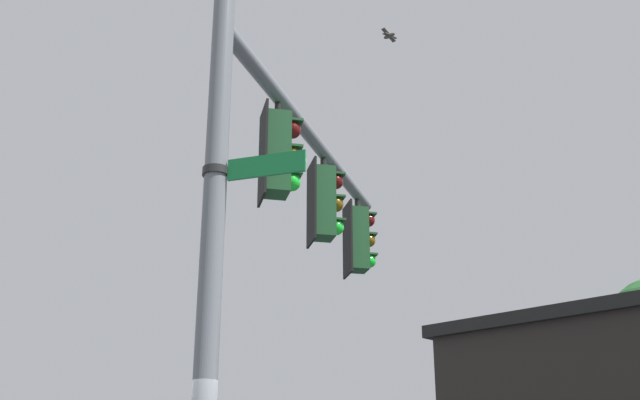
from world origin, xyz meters
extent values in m
cylinder|color=slate|center=(0.00, 0.00, 3.35)|extent=(0.23, 0.23, 6.71)
cylinder|color=slate|center=(-2.50, 1.51, 6.20)|extent=(5.10, 3.19, 0.19)
cylinder|color=black|center=(-1.38, 0.84, 6.01)|extent=(0.08, 0.08, 0.18)
cube|color=#194723|center=(-1.38, 0.84, 5.40)|extent=(0.36, 0.30, 1.05)
sphere|color=#590F0F|center=(-1.38, 1.02, 5.75)|extent=(0.22, 0.22, 0.22)
cube|color=#194723|center=(-1.38, 1.04, 5.85)|extent=(0.24, 0.20, 0.03)
sphere|color=brown|center=(-1.38, 1.02, 5.40)|extent=(0.22, 0.22, 0.22)
cube|color=#194723|center=(-1.38, 1.04, 5.50)|extent=(0.24, 0.20, 0.03)
sphere|color=#1EE533|center=(-1.38, 1.02, 5.05)|extent=(0.22, 0.22, 0.22)
cube|color=#194723|center=(-1.38, 1.04, 5.15)|extent=(0.24, 0.20, 0.03)
cube|color=black|center=(-1.38, 0.67, 5.40)|extent=(0.54, 0.03, 1.22)
cylinder|color=black|center=(-2.93, 1.78, 6.01)|extent=(0.08, 0.08, 0.18)
cube|color=#194723|center=(-2.93, 1.78, 5.40)|extent=(0.36, 0.30, 1.05)
sphere|color=#590F0F|center=(-2.93, 1.96, 5.75)|extent=(0.22, 0.22, 0.22)
cube|color=#194723|center=(-2.93, 1.98, 5.85)|extent=(0.24, 0.20, 0.03)
sphere|color=brown|center=(-2.93, 1.96, 5.40)|extent=(0.22, 0.22, 0.22)
cube|color=#194723|center=(-2.93, 1.98, 5.50)|extent=(0.24, 0.20, 0.03)
sphere|color=#1EE533|center=(-2.93, 1.96, 5.05)|extent=(0.22, 0.22, 0.22)
cube|color=#194723|center=(-2.93, 1.98, 5.15)|extent=(0.24, 0.20, 0.03)
cube|color=black|center=(-2.93, 1.61, 5.40)|extent=(0.54, 0.03, 1.22)
cylinder|color=black|center=(-4.49, 2.72, 6.01)|extent=(0.08, 0.08, 0.18)
cube|color=#194723|center=(-4.49, 2.72, 5.40)|extent=(0.36, 0.30, 1.05)
sphere|color=#590F0F|center=(-4.49, 2.91, 5.75)|extent=(0.22, 0.22, 0.22)
cube|color=#194723|center=(-4.49, 2.93, 5.85)|extent=(0.24, 0.20, 0.03)
sphere|color=brown|center=(-4.49, 2.91, 5.40)|extent=(0.22, 0.22, 0.22)
cube|color=#194723|center=(-4.49, 2.93, 5.50)|extent=(0.24, 0.20, 0.03)
sphere|color=#1EE533|center=(-4.49, 2.91, 5.05)|extent=(0.22, 0.22, 0.22)
cube|color=#194723|center=(-4.49, 2.93, 5.15)|extent=(0.24, 0.20, 0.03)
cube|color=black|center=(-4.49, 2.55, 5.40)|extent=(0.54, 0.03, 1.22)
cube|color=#147238|center=(0.28, 0.46, 4.53)|extent=(0.45, 0.71, 0.22)
cube|color=white|center=(0.28, 0.47, 4.53)|extent=(0.43, 0.70, 0.04)
cylinder|color=#262626|center=(0.00, 0.00, 4.53)|extent=(0.27, 0.27, 0.08)
ellipsoid|color=#4C4742|center=(-5.63, 3.78, 10.13)|extent=(0.27, 0.24, 0.09)
cube|color=#4C4742|center=(-5.62, 3.76, 10.14)|extent=(0.30, 0.37, 0.13)
cube|color=#4C4742|center=(-5.64, 3.79, 10.14)|extent=(0.31, 0.37, 0.08)
camera|label=1|loc=(7.14, -0.57, 1.59)|focal=43.43mm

